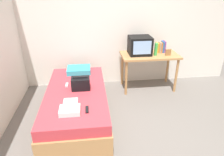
# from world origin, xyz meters

# --- Properties ---
(ground_plane) EXTENTS (8.00, 8.00, 0.00)m
(ground_plane) POSITION_xyz_m (0.00, 0.00, 0.00)
(ground_plane) COLOR slate
(wall_back) EXTENTS (5.20, 0.10, 2.60)m
(wall_back) POSITION_xyz_m (0.00, 2.00, 1.30)
(wall_back) COLOR silver
(wall_back) RESTS_ON ground
(bed) EXTENTS (1.00, 2.00, 0.48)m
(bed) POSITION_xyz_m (-0.84, 0.74, 0.24)
(bed) COLOR #B27F4C
(bed) RESTS_ON ground
(desk) EXTENTS (1.16, 0.60, 0.77)m
(desk) POSITION_xyz_m (0.64, 1.58, 0.67)
(desk) COLOR #B27F4C
(desk) RESTS_ON ground
(tv) EXTENTS (0.44, 0.39, 0.36)m
(tv) POSITION_xyz_m (0.43, 1.61, 0.95)
(tv) COLOR black
(tv) RESTS_ON desk
(water_bottle) EXTENTS (0.06, 0.06, 0.25)m
(water_bottle) POSITION_xyz_m (0.73, 1.50, 0.89)
(water_bottle) COLOR green
(water_bottle) RESTS_ON desk
(book_row) EXTENTS (0.18, 0.16, 0.23)m
(book_row) POSITION_xyz_m (0.90, 1.69, 0.88)
(book_row) COLOR gold
(book_row) RESTS_ON desk
(picture_frame) EXTENTS (0.11, 0.02, 0.13)m
(picture_frame) POSITION_xyz_m (0.98, 1.46, 0.83)
(picture_frame) COLOR olive
(picture_frame) RESTS_ON desk
(pillow) EXTENTS (0.45, 0.36, 0.10)m
(pillow) POSITION_xyz_m (-0.80, 1.48, 0.53)
(pillow) COLOR #33A8B7
(pillow) RESTS_ON bed
(handbag) EXTENTS (0.30, 0.20, 0.23)m
(handbag) POSITION_xyz_m (-0.75, 0.79, 0.58)
(handbag) COLOR black
(handbag) RESTS_ON bed
(magazine) EXTENTS (0.21, 0.29, 0.01)m
(magazine) POSITION_xyz_m (-0.90, 0.36, 0.49)
(magazine) COLOR white
(magazine) RESTS_ON bed
(remote_dark) EXTENTS (0.04, 0.16, 0.02)m
(remote_dark) POSITION_xyz_m (-0.65, 0.15, 0.49)
(remote_dark) COLOR black
(remote_dark) RESTS_ON bed
(remote_silver) EXTENTS (0.04, 0.14, 0.02)m
(remote_silver) POSITION_xyz_m (-0.99, 0.94, 0.49)
(remote_silver) COLOR #B7B7BC
(remote_silver) RESTS_ON bed
(folded_towel) EXTENTS (0.28, 0.22, 0.07)m
(folded_towel) POSITION_xyz_m (-0.88, 0.12, 0.52)
(folded_towel) COLOR white
(folded_towel) RESTS_ON bed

